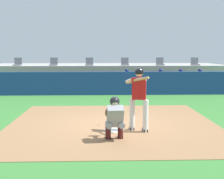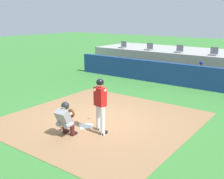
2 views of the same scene
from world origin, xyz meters
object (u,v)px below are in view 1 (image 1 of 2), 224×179
dugout_player_3 (200,80)px  stadium_seat_3 (125,63)px  dugout_player_0 (127,80)px  stadium_seat_4 (160,63)px  dugout_player_2 (181,80)px  stadium_seat_1 (54,63)px  catcher_crouched (114,117)px  dugout_player_1 (161,80)px  stadium_seat_2 (89,63)px  stadium_seat_5 (195,63)px  stadium_seat_0 (18,63)px  batter_at_plate (139,95)px  home_plate (114,130)px

dugout_player_3 → stadium_seat_3: size_ratio=2.71×
dugout_player_0 → stadium_seat_4: 3.12m
dugout_player_2 → stadium_seat_1: 7.62m
catcher_crouched → dugout_player_3: 10.40m
dugout_player_1 → dugout_player_2: bearing=0.0°
stadium_seat_2 → stadium_seat_4: size_ratio=1.00×
dugout_player_3 → stadium_seat_3: (-4.03, 2.03, 0.86)m
dugout_player_1 → stadium_seat_2: bearing=153.1°
stadium_seat_1 → stadium_seat_5: (8.67, 0.00, 0.00)m
stadium_seat_2 → stadium_seat_5: bearing=0.0°
dugout_player_1 → stadium_seat_0: 8.63m
dugout_player_2 → stadium_seat_1: (-7.29, 2.03, 0.86)m
catcher_crouched → stadium_seat_4: (3.27, 11.08, 0.93)m
catcher_crouched → batter_at_plate: bearing=49.4°
home_plate → dugout_player_2: 9.11m
stadium_seat_3 → dugout_player_1: bearing=-47.9°
dugout_player_3 → dugout_player_0: bearing=180.0°
dugout_player_1 → stadium_seat_0: bearing=166.3°
batter_at_plate → stadium_seat_3: size_ratio=3.76×
stadium_seat_0 → stadium_seat_5: (10.83, 0.00, 0.00)m
dugout_player_2 → stadium_seat_4: 2.35m
dugout_player_2 → stadium_seat_5: size_ratio=2.71×
catcher_crouched → stadium_seat_5: bearing=63.9°
dugout_player_0 → stadium_seat_5: stadium_seat_5 is taller
stadium_seat_0 → stadium_seat_5: 10.83m
batter_at_plate → dugout_player_1: (2.23, 8.22, -0.36)m
dugout_player_3 → stadium_seat_2: bearing=161.8°
home_plate → stadium_seat_5: bearing=62.0°
stadium_seat_0 → stadium_seat_2: (4.33, 0.00, 0.00)m
home_plate → stadium_seat_2: (-1.08, 10.18, 1.51)m
stadium_seat_0 → stadium_seat_4: (8.67, 0.00, 0.00)m
batter_at_plate → stadium_seat_2: bearing=99.8°
home_plate → catcher_crouched: 1.07m
catcher_crouched → dugout_player_0: (1.06, 9.05, 0.07)m
stadium_seat_1 → catcher_crouched: bearing=-73.7°
stadium_seat_2 → stadium_seat_5: size_ratio=1.00×
dugout_player_1 → stadium_seat_3: bearing=132.1°
stadium_seat_1 → dugout_player_0: bearing=-25.4°
dugout_player_2 → stadium_seat_5: bearing=55.9°
home_plate → dugout_player_2: bearing=63.6°
dugout_player_3 → batter_at_plate: bearing=-118.3°
batter_at_plate → stadium_seat_0: size_ratio=3.76×
dugout_player_3 → stadium_seat_3: 4.60m
stadium_seat_5 → dugout_player_2: bearing=-124.1°
batter_at_plate → dugout_player_3: batter_at_plate is taller
dugout_player_2 → home_plate: bearing=-116.4°
stadium_seat_5 → dugout_player_0: bearing=-155.0°
home_plate → catcher_crouched: catcher_crouched is taller
batter_at_plate → stadium_seat_5: bearing=65.2°
batter_at_plate → dugout_player_2: size_ratio=1.39×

